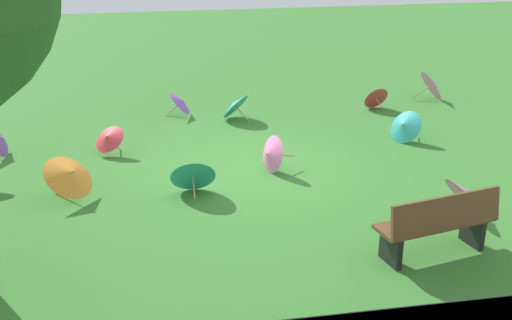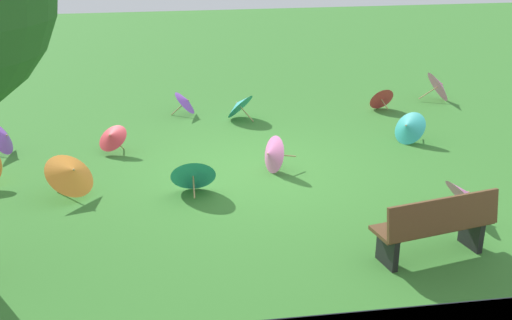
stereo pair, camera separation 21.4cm
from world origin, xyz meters
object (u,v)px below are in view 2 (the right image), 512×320
Objects in this scene: parasol_purple_0 at (4,137)px; parasol_red_0 at (380,98)px; park_bench at (436,226)px; parasol_orange_2 at (71,173)px; parasol_teal_0 at (408,127)px; parasol_pink_2 at (466,195)px; parasol_teal_2 at (239,105)px; parasol_purple_1 at (186,102)px; parasol_red_1 at (111,137)px; parasol_pink_3 at (440,85)px; parasol_pink_1 at (271,154)px; parasol_teal_1 at (193,173)px.

parasol_purple_0 is 7.99m from parasol_red_0.
parasol_orange_2 is at bearing -30.07° from park_bench.
parasol_teal_0 is 1.11× the size of parasol_pink_2.
parasol_red_0 is 0.60× the size of parasol_orange_2.
parasol_orange_2 is (3.15, 3.50, 0.09)m from parasol_teal_2.
parasol_pink_2 reaches higher than parasol_teal_2.
park_bench is 6.42m from parasol_teal_2.
parasol_red_1 is (1.53, 2.16, 0.02)m from parasol_purple_1.
parasol_pink_3 is at bearing -116.26° from park_bench.
parasol_teal_2 is 1.08× the size of parasol_pink_3.
park_bench is 7.24m from parasol_purple_1.
parasol_purple_0 reaches higher than parasol_red_0.
parasol_red_1 is 7.89m from parasol_pink_3.
parasol_purple_1 is (1.18, -3.55, -0.02)m from parasol_pink_1.
park_bench is at bearing 114.74° from parasol_pink_1.
parasol_red_1 is (-0.53, -1.85, -0.08)m from parasol_orange_2.
parasol_purple_0 is at bearing -10.93° from parasol_red_1.
parasol_teal_2 is at bearing -63.93° from parasol_pink_2.
parasol_pink_2 is 6.75m from parasol_purple_1.
park_bench is 7.63m from parasol_pink_3.
parasol_teal_0 is at bearing -166.71° from parasol_orange_2.
park_bench reaches higher than parasol_purple_1.
parasol_purple_1 is at bearing -71.59° from parasol_pink_1.
parasol_teal_1 is at bearing 39.79° from parasol_red_0.
parasol_teal_1 is 2.40m from parasol_red_1.
park_bench is 1.56× the size of parasol_orange_2.
parasol_pink_1 reaches higher than parasol_red_1.
parasol_orange_2 is (-1.43, 2.23, 0.10)m from parasol_purple_0.
parasol_teal_0 is 3.07m from parasol_pink_1.
parasol_pink_2 is 0.97× the size of parasol_red_1.
parasol_purple_1 is at bearing 0.98° from parasol_pink_3.
parasol_orange_2 is at bearing 29.65° from parasol_red_0.
parasol_teal_1 is 4.16m from parasol_purple_1.
parasol_pink_2 is 1.08× the size of parasol_purple_1.
parasol_pink_2 is at bearing 145.55° from parasol_red_1.
parasol_red_0 is at bearing -105.08° from park_bench.
parasol_orange_2 is 1.92m from parasol_red_1.
parasol_pink_3 is (-7.56, -2.26, 0.04)m from parasol_red_1.
parasol_pink_1 is at bearing 91.78° from parasol_teal_2.
parasol_teal_1 is at bearing 70.56° from parasol_teal_2.
parasol_pink_1 is 0.94× the size of parasol_pink_2.
parasol_pink_1 is at bearing 108.41° from parasol_purple_1.
park_bench is at bearing 46.95° from parasol_pink_2.
parasol_pink_2 reaches higher than parasol_red_1.
parasol_teal_1 is 5.95m from parasol_red_0.
parasol_teal_1 is at bearing -42.17° from park_bench.
parasol_purple_1 is at bearing -152.99° from parasol_purple_0.
parasol_red_0 is (-7.86, -1.43, -0.04)m from parasol_purple_0.
parasol_red_1 is (2.71, -1.39, 0.01)m from parasol_pink_1.
parasol_purple_1 is 0.90× the size of parasol_red_1.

